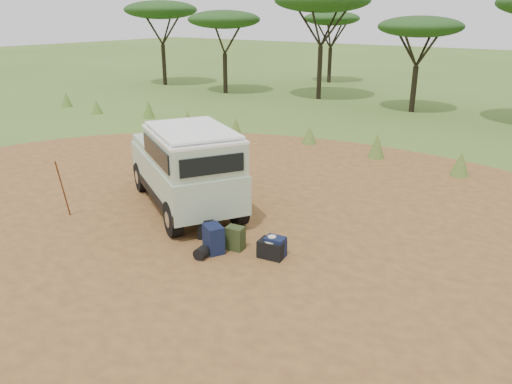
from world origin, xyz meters
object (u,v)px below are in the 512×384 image
Objects in this scene: hard_case at (272,249)px; walking_staff at (63,189)px; backpack_navy at (213,239)px; duffel_navy at (275,247)px; backpack_black at (206,228)px; safari_vehicle at (186,168)px; backpack_olive at (235,238)px.

walking_staff is at bearing -176.23° from hard_case.
backpack_navy is 1.34× the size of duffel_navy.
backpack_black is 0.78× the size of backpack_navy.
safari_vehicle is 3.16× the size of walking_staff.
safari_vehicle is 2.89m from backpack_navy.
duffel_navy is 0.85× the size of hard_case.
duffel_navy is (5.55, 1.28, -0.54)m from walking_staff.
safari_vehicle is 7.92× the size of backpack_navy.
walking_staff is 5.66m from hard_case.
duffel_navy is at bearing -10.84° from walking_staff.
backpack_olive is at bearing -37.86° from backpack_black.
walking_staff is 3.36× the size of duffel_navy.
safari_vehicle is 2.20m from backpack_black.
backpack_black is at bearing -6.50° from walking_staff.
walking_staff reaches higher than hard_case.
backpack_navy is 1.29m from hard_case.
backpack_black is 1.77m from hard_case.
safari_vehicle is at bearing 155.18° from duffel_navy.
hard_case is at bearing 12.84° from safari_vehicle.
walking_staff is at bearing 163.89° from backpack_black.
backpack_black is (3.72, 1.16, -0.53)m from walking_staff.
backpack_navy is (4.32, 0.71, -0.46)m from walking_staff.
backpack_olive is at bearing 4.53° from safari_vehicle.
backpack_navy is at bearing -137.73° from backpack_olive.
backpack_navy is (2.26, -1.61, -0.80)m from safari_vehicle.
hard_case is at bearing -30.45° from backpack_black.
duffel_navy is at bearing 52.82° from backpack_navy.
safari_vehicle is 9.27× the size of backpack_olive.
backpack_navy is 1.15× the size of hard_case.
walking_staff is 4.40m from backpack_navy.
backpack_olive reaches higher than hard_case.
backpack_olive is 0.88m from hard_case.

